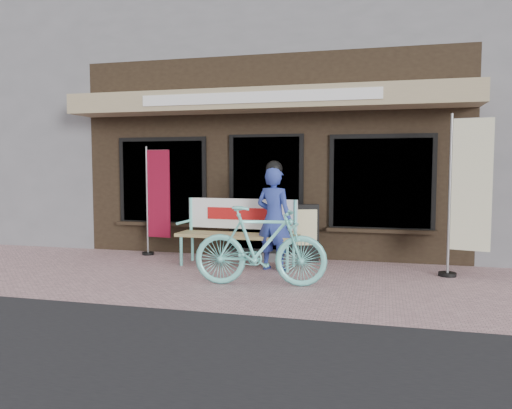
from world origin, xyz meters
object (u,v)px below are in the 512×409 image
(person, at_px, (274,217))
(nobori_red, at_px, (157,199))
(bench, at_px, (239,226))
(nobori_cream, at_px, (467,194))
(bicycle, at_px, (260,246))
(menu_stand, at_px, (304,233))

(person, distance_m, nobori_red, 2.46)
(bench, xyz_separation_m, person, (0.64, -0.26, 0.21))
(nobori_red, bearing_deg, bench, -9.76)
(nobori_red, distance_m, nobori_cream, 5.22)
(bicycle, distance_m, nobori_red, 3.01)
(person, height_order, nobori_red, nobori_red)
(bench, relative_size, nobori_cream, 0.85)
(nobori_cream, xyz_separation_m, menu_stand, (-2.47, 0.59, -0.73))
(bench, relative_size, bicycle, 1.12)
(nobori_cream, bearing_deg, nobori_red, -172.49)
(nobori_cream, bearing_deg, bicycle, -142.94)
(bench, height_order, menu_stand, bench)
(bicycle, bearing_deg, menu_stand, -17.31)
(nobori_red, bearing_deg, person, -11.46)
(bicycle, xyz_separation_m, nobori_red, (-2.38, 1.78, 0.48))
(person, height_order, nobori_cream, nobori_cream)
(bench, distance_m, person, 0.72)
(person, relative_size, menu_stand, 1.74)
(person, bearing_deg, menu_stand, 79.65)
(person, distance_m, bicycle, 1.09)
(bench, bearing_deg, nobori_cream, 0.98)
(nobori_red, bearing_deg, menu_stand, 5.97)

